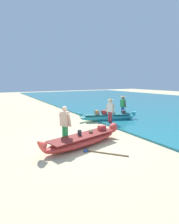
{
  "coord_description": "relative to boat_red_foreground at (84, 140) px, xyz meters",
  "views": [
    {
      "loc": [
        -3.45,
        -6.62,
        2.77
      ],
      "look_at": [
        1.83,
        2.65,
        0.9
      ],
      "focal_mm": 28.75,
      "sensor_mm": 36.0,
      "label": 1
    }
  ],
  "objects": [
    {
      "name": "paddle",
      "position": [
        0.17,
        -1.01,
        -0.24
      ],
      "size": [
        1.32,
        1.48,
        0.05
      ],
      "color": "#8E6B47",
      "rests_on": "ground"
    },
    {
      "name": "ground_plane",
      "position": [
        0.02,
        0.08,
        -0.27
      ],
      "size": [
        80.0,
        80.0,
        0.0
      ],
      "primitive_type": "plane",
      "color": "beige"
    },
    {
      "name": "person_tourist_customer",
      "position": [
        -0.71,
        0.32,
        0.71
      ],
      "size": [
        0.45,
        0.58,
        1.74
      ],
      "color": "green",
      "rests_on": "ground"
    },
    {
      "name": "boat_cyan_midground",
      "position": [
        3.71,
        3.46,
        0.01
      ],
      "size": [
        3.97,
        1.95,
        0.77
      ],
      "color": "#33B2BC",
      "rests_on": "ground"
    },
    {
      "name": "person_vendor_assistant",
      "position": [
        5.31,
        3.76,
        0.72
      ],
      "size": [
        0.44,
        0.57,
        1.71
      ],
      "color": "#3D5BA8",
      "rests_on": "ground"
    },
    {
      "name": "sea",
      "position": [
        14.89,
        8.08,
        -0.22
      ],
      "size": [
        24.0,
        56.0,
        0.1
      ],
      "primitive_type": "cube",
      "color": "teal",
      "rests_on": "ground"
    },
    {
      "name": "person_vendor_hatted",
      "position": [
        3.36,
        2.67,
        0.7
      ],
      "size": [
        0.49,
        0.55,
        1.69
      ],
      "color": "#B2383D",
      "rests_on": "ground"
    },
    {
      "name": "boat_red_foreground",
      "position": [
        0.0,
        0.0,
        0.0
      ],
      "size": [
        4.11,
        1.65,
        0.78
      ],
      "color": "red",
      "rests_on": "ground"
    }
  ]
}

